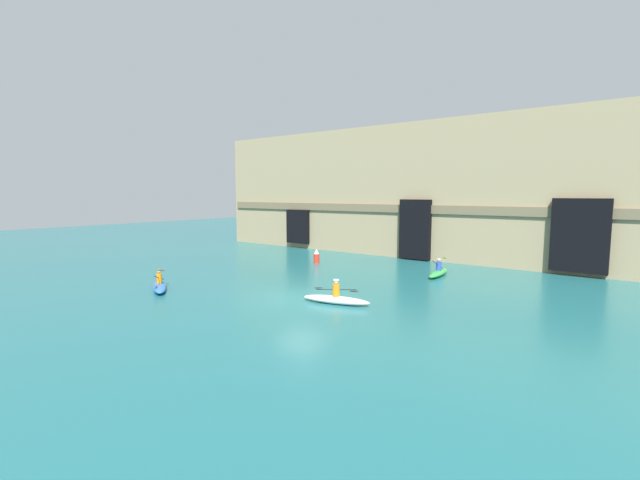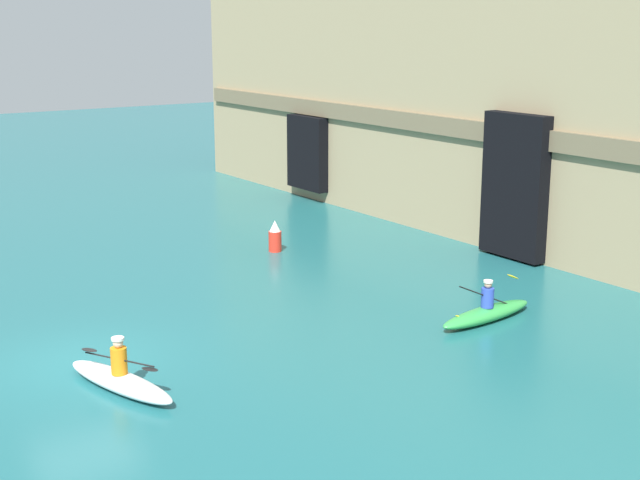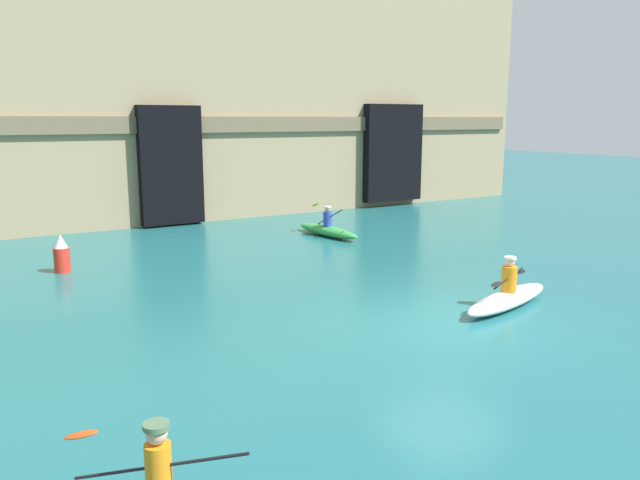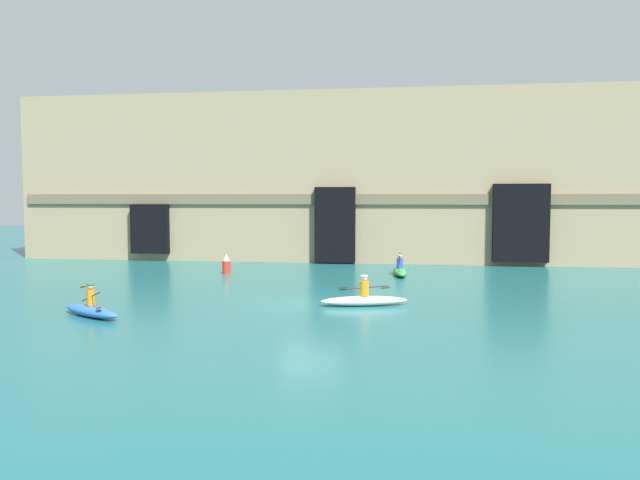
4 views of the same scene
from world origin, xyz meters
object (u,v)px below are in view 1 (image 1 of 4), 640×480
at_px(kayak_blue, 159,286).
at_px(kayak_green, 438,272).
at_px(kayak_white, 336,299).
at_px(marker_buoy, 317,256).

bearing_deg(kayak_blue, kayak_green, -97.31).
bearing_deg(kayak_white, kayak_blue, -173.38).
height_order(kayak_blue, marker_buoy, kayak_blue).
distance_m(kayak_white, kayak_green, 9.89).
bearing_deg(kayak_green, kayak_blue, -43.85).
distance_m(kayak_white, marker_buoy, 12.29).
distance_m(kayak_white, kayak_blue, 10.10).
xyz_separation_m(kayak_green, marker_buoy, (-9.50, -0.76, 0.27)).
xyz_separation_m(kayak_white, kayak_green, (1.19, 9.81, -0.00)).
height_order(kayak_white, kayak_blue, kayak_blue).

